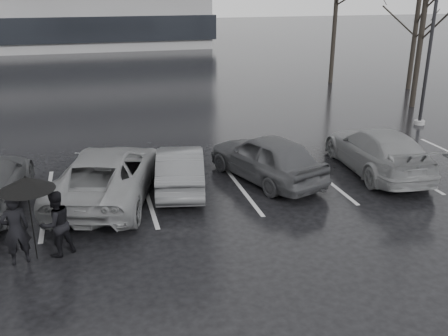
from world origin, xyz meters
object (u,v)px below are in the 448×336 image
Objects in this scene: car_main at (267,157)px; tree_ne at (416,27)px; car_west_b at (108,174)px; pedestrian_right at (56,224)px; pedestrian_left at (15,230)px; lamp_post at (431,37)px; car_east at (378,150)px; car_west_a at (180,168)px; tree_north at (336,11)px; tree_east at (423,24)px.

tree_ne is (12.93, 11.46, 2.77)m from car_main.
car_west_b is 3.20m from pedestrian_right.
lamp_post reaches higher than pedestrian_left.
pedestrian_right is 16.89m from lamp_post.
car_east is at bearing -163.64° from car_west_b.
car_main reaches higher than car_west_a.
car_main is 2.72m from car_west_a.
tree_north is (-3.50, 3.00, 0.75)m from tree_ne.
lamp_post is at bearing -132.44° from car_east.
pedestrian_left is at bearing -20.84° from pedestrian_right.
car_west_a is 0.45× the size of tree_north.
tree_east is 7.08m from tree_north.
car_west_b is at bearing -146.71° from tree_ne.
car_east is 3.05× the size of pedestrian_left.
pedestrian_left is (-4.22, -3.32, 0.17)m from car_west_a.
pedestrian_right reaches higher than car_main.
car_west_b is 3.42× the size of pedestrian_right.
pedestrian_left reaches higher than car_east.
pedestrian_right is 0.19× the size of tree_east.
tree_north is at bearing -119.57° from car_west_a.
car_west_b is 8.58m from car_east.
car_west_a is at bearing -168.43° from pedestrian_right.
pedestrian_right is at bearing 173.29° from pedestrian_left.
tree_north is at bearing -150.01° from pedestrian_left.
car_main is at bearing 0.72° from car_east.
car_west_a is 5.37m from pedestrian_left.
car_main is 0.81× the size of car_west_b.
tree_east is (1.73, 3.04, 0.25)m from lamp_post.
car_east is at bearing -130.99° from tree_east.
car_west_a is 0.48× the size of tree_east.
car_west_b is 3.74m from pedestrian_left.
car_main is at bearing -123.10° from tree_north.
car_west_a is at bearing -158.91° from lamp_post.
tree_north is at bearing 85.86° from lamp_post.
car_west_a is at bearing -130.05° from tree_north.
car_east is 16.16m from tree_north.
pedestrian_right is at bearing 83.43° from car_west_b.
tree_ne is (19.03, 14.61, 2.73)m from pedestrian_right.
pedestrian_right is (-1.26, -2.94, 0.04)m from car_west_b.
car_main is 2.79× the size of pedestrian_right.
lamp_post reaches higher than car_east.
tree_ne is at bearing -157.55° from car_main.
pedestrian_left is at bearing -148.19° from tree_east.
tree_ne is at bearing -123.77° from car_east.
tree_east is at bearing -122.01° from tree_ne.
tree_east is 1.14× the size of tree_ne.
car_main is at bearing 175.78° from pedestrian_right.
tree_ne reaches higher than car_west_a.
tree_ne reaches higher than car_east.
tree_east is (13.14, 7.44, 3.36)m from car_west_a.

